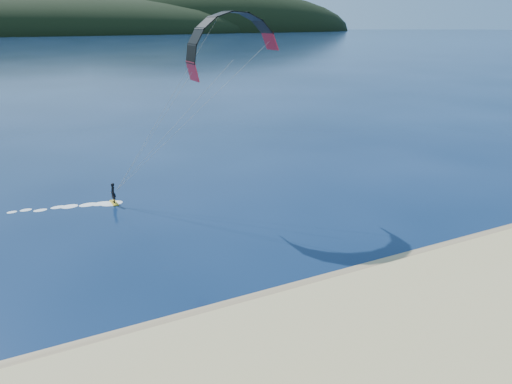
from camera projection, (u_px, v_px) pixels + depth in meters
ground at (266, 361)px, 23.45m from camera, size 1800.00×1800.00×0.00m
wet_sand at (230, 313)px, 27.22m from camera, size 220.00×2.50×0.10m
headland at (18, 34)px, 651.35m from camera, size 1200.00×310.00×140.00m
kitesurfer_near at (228, 64)px, 41.10m from camera, size 25.96×6.48×16.86m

